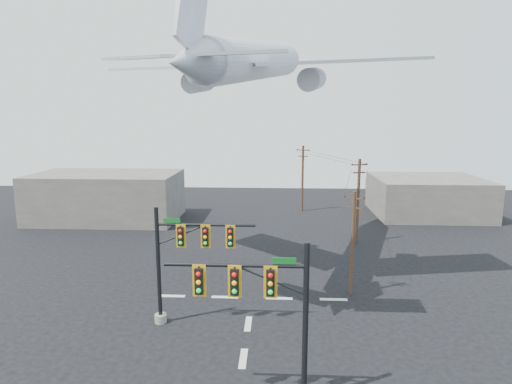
# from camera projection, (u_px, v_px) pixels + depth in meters

# --- Properties ---
(lane_markings) EXTENTS (14.00, 21.20, 0.01)m
(lane_markings) POSITION_uv_depth(u_px,v_px,m) (245.00, 346.00, 25.02)
(lane_markings) COLOR beige
(lane_markings) RESTS_ON ground
(signal_mast_near) EXTENTS (6.81, 0.86, 7.80)m
(signal_mast_near) POSITION_uv_depth(u_px,v_px,m) (270.00, 315.00, 19.44)
(signal_mast_near) COLOR gray
(signal_mast_near) RESTS_ON ground
(signal_mast_far) EXTENTS (6.58, 0.85, 7.69)m
(signal_mast_far) POSITION_uv_depth(u_px,v_px,m) (182.00, 260.00, 26.95)
(signal_mast_far) COLOR gray
(signal_mast_far) RESTS_ON ground
(utility_pole_a) EXTENTS (1.49, 0.73, 7.88)m
(utility_pole_a) POSITION_uv_depth(u_px,v_px,m) (352.00, 242.00, 31.47)
(utility_pole_a) COLOR #482F1F
(utility_pole_a) RESTS_ON ground
(utility_pole_b) EXTENTS (1.75, 0.66, 8.90)m
(utility_pole_b) POSITION_uv_depth(u_px,v_px,m) (358.00, 200.00, 44.08)
(utility_pole_b) COLOR #482F1F
(utility_pole_b) RESTS_ON ground
(utility_pole_c) EXTENTS (1.76, 0.86, 9.14)m
(utility_pole_c) POSITION_uv_depth(u_px,v_px,m) (303.00, 177.00, 59.15)
(utility_pole_c) COLOR #482F1F
(utility_pole_c) RESTS_ON ground
(power_lines) EXTENTS (6.52, 28.20, 0.61)m
(power_lines) POSITION_uv_depth(u_px,v_px,m) (339.00, 165.00, 44.66)
(power_lines) COLOR black
(airliner) EXTENTS (25.90, 27.85, 7.37)m
(airliner) POSITION_uv_depth(u_px,v_px,m) (254.00, 62.00, 34.16)
(airliner) COLOR #B8BCC5
(building_left) EXTENTS (18.00, 10.00, 6.00)m
(building_left) POSITION_uv_depth(u_px,v_px,m) (107.00, 196.00, 54.63)
(building_left) COLOR slate
(building_left) RESTS_ON ground
(building_right) EXTENTS (14.00, 12.00, 5.00)m
(building_right) POSITION_uv_depth(u_px,v_px,m) (427.00, 196.00, 57.54)
(building_right) COLOR slate
(building_right) RESTS_ON ground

